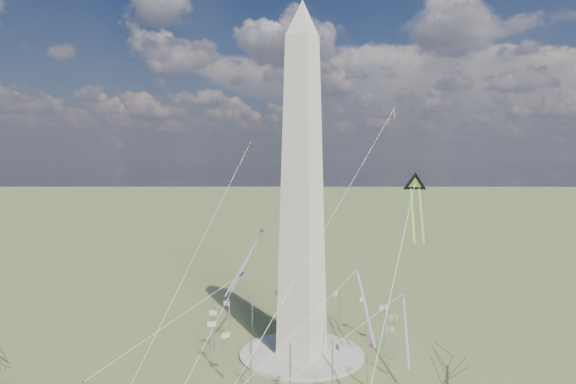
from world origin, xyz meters
The scene contains 13 objects.
ground centered at (0.00, 0.00, 0.00)m, with size 2000.00×2000.00×0.00m, color #555E2F.
plaza centered at (0.00, 0.00, 0.40)m, with size 36.00×36.00×0.80m, color #A4A196.
washington_monument centered at (0.00, 0.00, 47.95)m, with size 15.56×15.56×100.00m.
flagpole_ring centered at (0.00, 0.00, 7.27)m, with size 54.40×54.40×13.00m.
tree_near centered at (44.50, -14.60, 12.32)m, with size 9.87×9.87×17.28m.
person_west centered at (-36.75, -45.80, 0.90)m, with size 0.87×0.68×1.80m, color gray.
kite_delta_black centered at (29.55, 9.62, 49.13)m, with size 11.54×20.37×16.68m.
kite_diamond_purple centered at (-27.18, 8.04, 17.91)m, with size 1.91×2.95×9.02m.
kite_streamer_left centered at (22.77, -10.16, 23.19)m, with size 12.56×17.98×14.27m.
kite_streamer_mid centered at (-17.61, -0.35, 28.67)m, with size 4.36×23.73×16.32m.
kite_streamer_right centered at (28.63, 5.69, 13.89)m, with size 9.08×20.06×14.51m.
kite_small_red centered at (-39.14, 32.00, 62.98)m, with size 1.50×1.74×4.70m.
kite_small_white centered at (9.29, 51.72, 74.17)m, with size 1.35×1.42×3.99m.
Camera 1 is at (69.44, -127.09, 57.16)m, focal length 32.00 mm.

